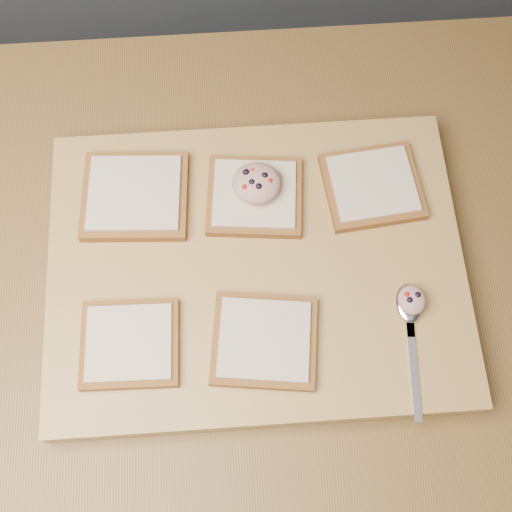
{
  "coord_description": "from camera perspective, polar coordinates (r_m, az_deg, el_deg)",
  "views": [
    {
      "loc": [
        0.1,
        -0.26,
        1.67
      ],
      "look_at": [
        0.12,
        0.02,
        0.96
      ],
      "focal_mm": 45.0,
      "sensor_mm": 36.0,
      "label": 1
    }
  ],
  "objects": [
    {
      "name": "bread_far_center",
      "position": [
        0.81,
        -0.15,
        5.36
      ],
      "size": [
        0.13,
        0.12,
        0.02
      ],
      "color": "brown",
      "rests_on": "cutting_board"
    },
    {
      "name": "ground",
      "position": [
        1.7,
        -4.11,
        -12.43
      ],
      "size": [
        4.0,
        4.0,
        0.0
      ],
      "primitive_type": "plane",
      "color": "#515459",
      "rests_on": "ground"
    },
    {
      "name": "spoon",
      "position": [
        0.78,
        13.51,
        -4.96
      ],
      "size": [
        0.04,
        0.16,
        0.01
      ],
      "color": "silver",
      "rests_on": "cutting_board"
    },
    {
      "name": "island_counter",
      "position": [
        1.25,
        -5.52,
        -9.37
      ],
      "size": [
        2.0,
        0.8,
        0.9
      ],
      "color": "slate",
      "rests_on": "ground"
    },
    {
      "name": "bread_near_center",
      "position": [
        0.75,
        0.74,
        -7.53
      ],
      "size": [
        0.13,
        0.12,
        0.02
      ],
      "color": "brown",
      "rests_on": "cutting_board"
    },
    {
      "name": "bread_far_left",
      "position": [
        0.82,
        -10.7,
        5.32
      ],
      "size": [
        0.14,
        0.13,
        0.02
      ],
      "color": "brown",
      "rests_on": "cutting_board"
    },
    {
      "name": "bread_far_right",
      "position": [
        0.83,
        10.29,
        6.14
      ],
      "size": [
        0.13,
        0.12,
        0.02
      ],
      "color": "brown",
      "rests_on": "cutting_board"
    },
    {
      "name": "tuna_salad_dollop",
      "position": [
        0.79,
        0.05,
        6.5
      ],
      "size": [
        0.06,
        0.06,
        0.03
      ],
      "color": "tan",
      "rests_on": "bread_far_center"
    },
    {
      "name": "spoon_salad",
      "position": [
        0.77,
        13.69,
        -3.79
      ],
      "size": [
        0.03,
        0.04,
        0.02
      ],
      "color": "tan",
      "rests_on": "spoon"
    },
    {
      "name": "cutting_board",
      "position": [
        0.8,
        0.0,
        -1.09
      ],
      "size": [
        0.51,
        0.39,
        0.04
      ],
      "primitive_type": "cube",
      "color": "tan",
      "rests_on": "island_counter"
    },
    {
      "name": "bread_near_left",
      "position": [
        0.76,
        -11.16,
        -7.65
      ],
      "size": [
        0.12,
        0.11,
        0.02
      ],
      "color": "brown",
      "rests_on": "cutting_board"
    }
  ]
}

